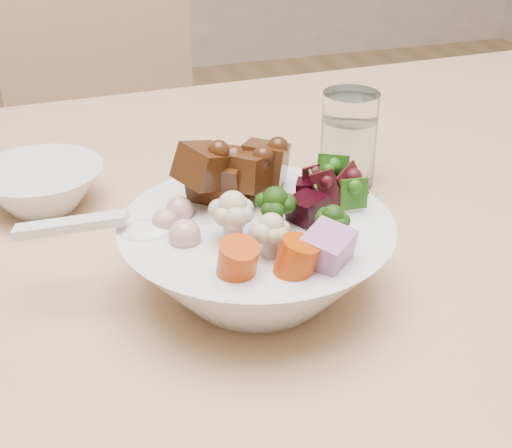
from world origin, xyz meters
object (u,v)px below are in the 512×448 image
object	(u,v)px
food_bowl	(258,251)
dining_table	(368,262)
side_bowl	(42,187)
water_glass	(348,143)
chair_far	(125,184)

from	to	relation	value
food_bowl	dining_table	bearing A→B (deg)	34.46
side_bowl	water_glass	bearing A→B (deg)	-8.03
water_glass	side_bowl	xyz separation A→B (m)	(-0.34, 0.05, -0.03)
chair_far	side_bowl	world-z (taller)	chair_far
water_glass	side_bowl	world-z (taller)	water_glass
chair_far	food_bowl	xyz separation A→B (m)	(0.02, -0.83, 0.32)
chair_far	food_bowl	bearing A→B (deg)	-98.28
dining_table	chair_far	distance (m)	0.76
water_glass	dining_table	bearing A→B (deg)	-82.22
dining_table	food_bowl	xyz separation A→B (m)	(-0.17, -0.12, 0.12)
dining_table	water_glass	world-z (taller)	water_glass
food_bowl	side_bowl	distance (m)	0.29
water_glass	food_bowl	bearing A→B (deg)	-133.19
side_bowl	food_bowl	bearing A→B (deg)	-52.28
dining_table	chair_far	bearing A→B (deg)	103.30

